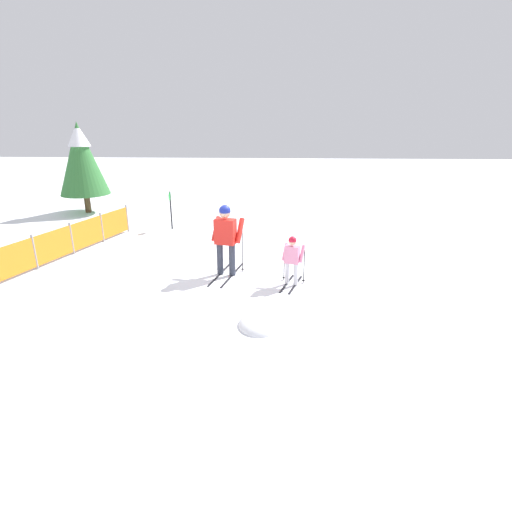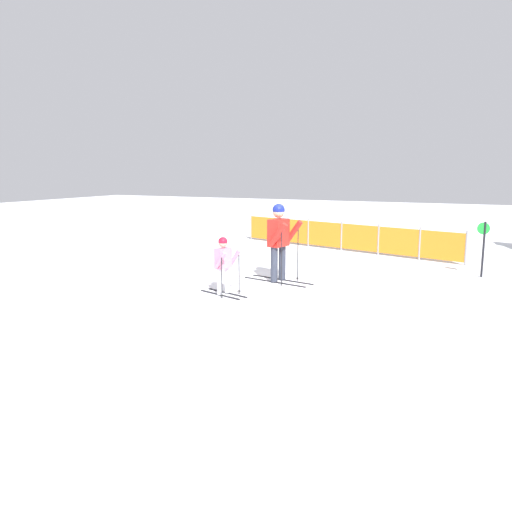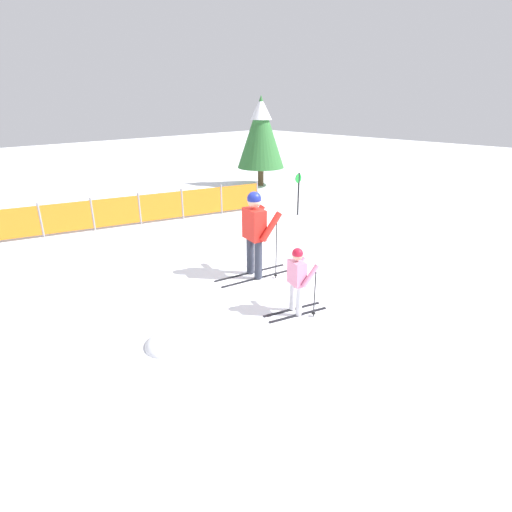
{
  "view_description": "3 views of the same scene",
  "coord_description": "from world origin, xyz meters",
  "px_view_note": "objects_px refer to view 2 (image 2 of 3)",
  "views": [
    {
      "loc": [
        -9.34,
        -1.22,
        3.74
      ],
      "look_at": [
        -0.48,
        -0.79,
        0.64
      ],
      "focal_mm": 28.0,
      "sensor_mm": 36.0,
      "label": 1
    },
    {
      "loc": [
        4.12,
        -10.37,
        2.52
      ],
      "look_at": [
        -0.25,
        -0.87,
        0.71
      ],
      "focal_mm": 35.0,
      "sensor_mm": 36.0,
      "label": 2
    },
    {
      "loc": [
        -5.31,
        -5.5,
        3.43
      ],
      "look_at": [
        -0.46,
        -0.47,
        0.67
      ],
      "focal_mm": 28.0,
      "sensor_mm": 36.0,
      "label": 3
    }
  ],
  "objects_px": {
    "skier_adult": "(279,236)",
    "skier_child": "(224,261)",
    "safety_fence": "(342,236)",
    "trail_marker": "(483,243)"
  },
  "relations": [
    {
      "from": "skier_adult",
      "to": "skier_child",
      "type": "height_order",
      "value": "skier_adult"
    },
    {
      "from": "skier_child",
      "to": "safety_fence",
      "type": "relative_size",
      "value": 0.16
    },
    {
      "from": "safety_fence",
      "to": "skier_adult",
      "type": "bearing_deg",
      "value": -91.37
    },
    {
      "from": "skier_adult",
      "to": "skier_child",
      "type": "xyz_separation_m",
      "value": [
        -0.56,
        -1.6,
        -0.36
      ]
    },
    {
      "from": "skier_child",
      "to": "trail_marker",
      "type": "bearing_deg",
      "value": 58.09
    },
    {
      "from": "safety_fence",
      "to": "trail_marker",
      "type": "xyz_separation_m",
      "value": [
        4.08,
        -2.52,
        0.36
      ]
    },
    {
      "from": "skier_child",
      "to": "trail_marker",
      "type": "xyz_separation_m",
      "value": [
        4.76,
        4.04,
        0.13
      ]
    },
    {
      "from": "safety_fence",
      "to": "trail_marker",
      "type": "relative_size",
      "value": 5.6
    },
    {
      "from": "skier_adult",
      "to": "trail_marker",
      "type": "relative_size",
      "value": 1.34
    },
    {
      "from": "skier_adult",
      "to": "trail_marker",
      "type": "bearing_deg",
      "value": 42.86
    }
  ]
}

